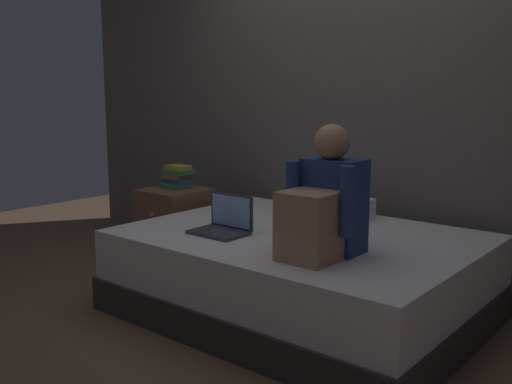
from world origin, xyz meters
TOP-DOWN VIEW (x-y plane):
  - ground_plane at (0.00, 0.00)m, footprint 8.00×8.00m
  - wall_back at (0.00, 1.20)m, footprint 5.60×0.10m
  - bed at (0.20, 0.30)m, footprint 2.00×1.50m
  - nightstand at (-1.10, 0.50)m, footprint 0.44×0.46m
  - person_sitting at (0.55, -0.00)m, footprint 0.39×0.44m
  - laptop at (-0.15, 0.02)m, footprint 0.32×0.23m
  - pillow at (0.07, 0.75)m, footprint 0.56×0.36m
  - book_stack at (-1.13, 0.56)m, footprint 0.21×0.18m

SIDE VIEW (x-z plane):
  - ground_plane at x=0.00m, z-range 0.00..0.00m
  - bed at x=0.20m, z-range 0.00..0.48m
  - nightstand at x=-1.10m, z-range 0.00..0.58m
  - laptop at x=-0.15m, z-range 0.43..0.65m
  - pillow at x=0.07m, z-range 0.49..0.62m
  - book_stack at x=-1.13m, z-range 0.58..0.75m
  - person_sitting at x=0.55m, z-range 0.41..1.06m
  - wall_back at x=0.00m, z-range 0.00..2.70m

